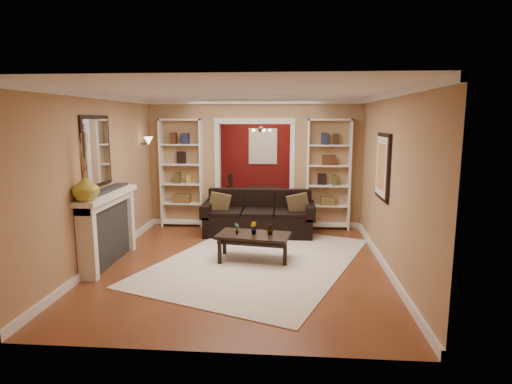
# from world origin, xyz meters

# --- Properties ---
(floor) EXTENTS (8.00, 8.00, 0.00)m
(floor) POSITION_xyz_m (0.00, 0.00, 0.00)
(floor) COLOR brown
(floor) RESTS_ON ground
(ceiling) EXTENTS (8.00, 8.00, 0.00)m
(ceiling) POSITION_xyz_m (0.00, 0.00, 2.70)
(ceiling) COLOR white
(ceiling) RESTS_ON ground
(wall_back) EXTENTS (8.00, 0.00, 8.00)m
(wall_back) POSITION_xyz_m (0.00, 4.00, 1.35)
(wall_back) COLOR tan
(wall_back) RESTS_ON ground
(wall_front) EXTENTS (8.00, 0.00, 8.00)m
(wall_front) POSITION_xyz_m (0.00, -4.00, 1.35)
(wall_front) COLOR tan
(wall_front) RESTS_ON ground
(wall_left) EXTENTS (0.00, 8.00, 8.00)m
(wall_left) POSITION_xyz_m (-2.25, 0.00, 1.35)
(wall_left) COLOR tan
(wall_left) RESTS_ON ground
(wall_right) EXTENTS (0.00, 8.00, 8.00)m
(wall_right) POSITION_xyz_m (2.25, 0.00, 1.35)
(wall_right) COLOR tan
(wall_right) RESTS_ON ground
(partition_wall) EXTENTS (4.50, 0.15, 2.70)m
(partition_wall) POSITION_xyz_m (0.00, 1.20, 1.35)
(partition_wall) COLOR tan
(partition_wall) RESTS_ON floor
(red_back_panel) EXTENTS (4.44, 0.04, 2.64)m
(red_back_panel) POSITION_xyz_m (0.00, 3.97, 1.32)
(red_back_panel) COLOR maroon
(red_back_panel) RESTS_ON floor
(dining_window) EXTENTS (0.78, 0.03, 0.98)m
(dining_window) POSITION_xyz_m (0.00, 3.93, 1.55)
(dining_window) COLOR #8CA5CC
(dining_window) RESTS_ON wall_back
(area_rug) EXTENTS (3.99, 4.63, 0.01)m
(area_rug) POSITION_xyz_m (0.25, -1.19, 0.01)
(area_rug) COLOR silver
(area_rug) RESTS_ON floor
(sofa) EXTENTS (2.22, 0.96, 0.87)m
(sofa) POSITION_xyz_m (0.14, 0.45, 0.43)
(sofa) COLOR black
(sofa) RESTS_ON floor
(pillow_left) EXTENTS (0.42, 0.19, 0.41)m
(pillow_left) POSITION_xyz_m (-0.65, 0.43, 0.63)
(pillow_left) COLOR brown
(pillow_left) RESTS_ON sofa
(pillow_right) EXTENTS (0.42, 0.16, 0.41)m
(pillow_right) POSITION_xyz_m (0.92, 0.43, 0.63)
(pillow_right) COLOR brown
(pillow_right) RESTS_ON sofa
(coffee_table) EXTENTS (1.24, 0.81, 0.44)m
(coffee_table) POSITION_xyz_m (0.17, -1.15, 0.22)
(coffee_table) COLOR black
(coffee_table) RESTS_ON floor
(plant_left) EXTENTS (0.11, 0.12, 0.18)m
(plant_left) POSITION_xyz_m (-0.10, -1.15, 0.53)
(plant_left) COLOR #336626
(plant_left) RESTS_ON coffee_table
(plant_center) EXTENTS (0.14, 0.14, 0.20)m
(plant_center) POSITION_xyz_m (0.17, -1.15, 0.54)
(plant_center) COLOR #336626
(plant_center) RESTS_ON coffee_table
(plant_right) EXTENTS (0.14, 0.14, 0.19)m
(plant_right) POSITION_xyz_m (0.44, -1.15, 0.53)
(plant_right) COLOR #336626
(plant_right) RESTS_ON coffee_table
(bookshelf_left) EXTENTS (0.90, 0.30, 2.30)m
(bookshelf_left) POSITION_xyz_m (-1.55, 1.03, 1.15)
(bookshelf_left) COLOR white
(bookshelf_left) RESTS_ON floor
(bookshelf_right) EXTENTS (0.90, 0.30, 2.30)m
(bookshelf_right) POSITION_xyz_m (1.55, 1.03, 1.15)
(bookshelf_right) COLOR white
(bookshelf_right) RESTS_ON floor
(fireplace) EXTENTS (0.32, 1.70, 1.16)m
(fireplace) POSITION_xyz_m (-2.09, -1.50, 0.58)
(fireplace) COLOR white
(fireplace) RESTS_ON floor
(vase) EXTENTS (0.40, 0.40, 0.38)m
(vase) POSITION_xyz_m (-2.09, -2.20, 1.35)
(vase) COLOR #A7A136
(vase) RESTS_ON fireplace
(mirror) EXTENTS (0.03, 0.95, 1.10)m
(mirror) POSITION_xyz_m (-2.23, -1.50, 1.80)
(mirror) COLOR silver
(mirror) RESTS_ON wall_left
(wall_sconce) EXTENTS (0.18, 0.18, 0.22)m
(wall_sconce) POSITION_xyz_m (-2.15, 0.55, 1.83)
(wall_sconce) COLOR #FFE0A5
(wall_sconce) RESTS_ON wall_left
(framed_art) EXTENTS (0.04, 0.85, 1.05)m
(framed_art) POSITION_xyz_m (2.21, -1.00, 1.55)
(framed_art) COLOR black
(framed_art) RESTS_ON wall_right
(dining_table) EXTENTS (1.56, 0.87, 0.55)m
(dining_table) POSITION_xyz_m (0.04, 2.55, 0.27)
(dining_table) COLOR black
(dining_table) RESTS_ON floor
(dining_chair_nw) EXTENTS (0.42, 0.42, 0.76)m
(dining_chair_nw) POSITION_xyz_m (-0.51, 2.25, 0.38)
(dining_chair_nw) COLOR black
(dining_chair_nw) RESTS_ON floor
(dining_chair_ne) EXTENTS (0.54, 0.54, 0.84)m
(dining_chair_ne) POSITION_xyz_m (0.59, 2.25, 0.42)
(dining_chair_ne) COLOR black
(dining_chair_ne) RESTS_ON floor
(dining_chair_sw) EXTENTS (0.53, 0.53, 0.94)m
(dining_chair_sw) POSITION_xyz_m (-0.51, 2.85, 0.47)
(dining_chair_sw) COLOR black
(dining_chair_sw) RESTS_ON floor
(dining_chair_se) EXTENTS (0.52, 0.52, 0.79)m
(dining_chair_se) POSITION_xyz_m (0.59, 2.85, 0.40)
(dining_chair_se) COLOR black
(dining_chair_se) RESTS_ON floor
(chandelier) EXTENTS (0.50, 0.50, 0.30)m
(chandelier) POSITION_xyz_m (0.00, 2.70, 2.02)
(chandelier) COLOR #3F2C1C
(chandelier) RESTS_ON ceiling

